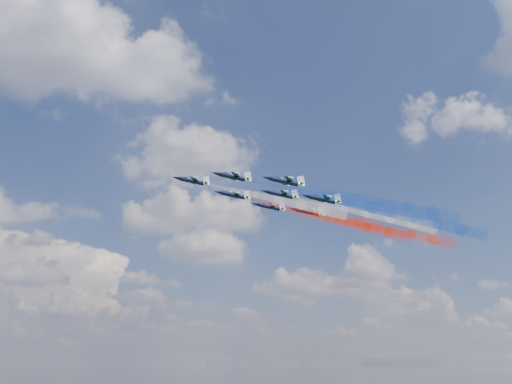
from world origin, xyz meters
name	(u,v)px	position (x,y,z in m)	size (l,w,h in m)	color
jet_lead	(192,181)	(-35.30, 22.12, 146.75)	(8.67, 10.83, 2.89)	black
trail_lead	(278,200)	(-12.39, 17.86, 142.02)	(3.61, 37.98, 3.61)	white
jet_inner_left	(233,177)	(-26.55, 10.62, 145.13)	(8.67, 10.83, 2.89)	black
trail_inner_left	(324,197)	(-3.65, 6.36, 140.41)	(3.61, 37.98, 3.61)	blue
jet_inner_right	(234,195)	(-22.72, 27.11, 145.00)	(8.67, 10.83, 2.89)	black
trail_inner_right	(316,213)	(0.19, 22.85, 140.27)	(3.61, 37.98, 3.61)	red
jet_outer_left	(285,182)	(-16.18, -0.74, 141.34)	(8.67, 10.83, 2.89)	black
trail_outer_left	(382,202)	(6.73, -5.00, 136.62)	(3.61, 37.98, 3.61)	blue
jet_center_third	(281,195)	(-12.14, 16.00, 142.94)	(8.67, 10.83, 2.89)	black
trail_center_third	(367,213)	(10.77, 11.75, 138.22)	(3.61, 37.98, 3.61)	white
jet_outer_right	(269,207)	(-10.04, 34.73, 144.34)	(8.67, 10.83, 2.89)	black
trail_outer_right	(347,224)	(12.87, 30.47, 139.62)	(3.61, 37.98, 3.61)	red
jet_rear_left	(323,200)	(-3.91, 6.43, 139.63)	(8.67, 10.83, 2.89)	black
trail_rear_left	(413,219)	(18.99, 2.18, 134.91)	(3.61, 37.98, 3.61)	blue
jet_rear_right	(308,212)	(-1.85, 23.58, 140.59)	(8.67, 10.83, 2.89)	black
trail_rear_right	(390,230)	(21.06, 19.32, 135.87)	(3.61, 37.98, 3.61)	red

